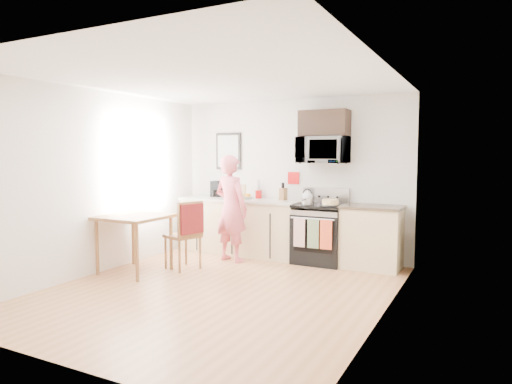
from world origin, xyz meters
The scene contains 28 objects.
floor centered at (0.00, 0.00, 0.00)m, with size 4.60×4.60×0.00m, color #A96E41.
back_wall centered at (0.00, 2.30, 1.30)m, with size 4.00×0.04×2.60m, color silver.
front_wall centered at (0.00, -2.30, 1.30)m, with size 4.00×0.04×2.60m, color silver.
left_wall centered at (-2.00, 0.00, 1.30)m, with size 0.04×4.60×2.60m, color silver.
right_wall centered at (2.00, 0.00, 1.30)m, with size 0.04×4.60×2.60m, color silver.
ceiling centered at (0.00, 0.00, 2.60)m, with size 4.00×4.60×0.04m, color white.
window centered at (-1.96, 0.80, 1.55)m, with size 0.06×1.40×1.50m.
cabinet_left centered at (-0.80, 2.00, 0.45)m, with size 2.10×0.60×0.90m, color beige.
countertop_left centered at (-0.80, 2.00, 0.92)m, with size 2.14×0.64×0.04m, color beige.
cabinet_right centered at (1.43, 2.00, 0.45)m, with size 0.84×0.60×0.90m, color beige.
countertop_right centered at (1.43, 2.00, 0.92)m, with size 0.88×0.64×0.04m, color black.
range centered at (0.63, 1.98, 0.44)m, with size 0.76×0.70×1.16m.
microwave centered at (0.63, 2.08, 1.76)m, with size 0.76×0.51×0.42m, color #AEADB2.
upper_cabinet centered at (0.63, 2.12, 2.18)m, with size 0.76×0.35×0.40m, color black.
wall_art centered at (-1.20, 2.28, 1.75)m, with size 0.50×0.04×0.65m.
wall_trivet centered at (0.05, 2.28, 1.30)m, with size 0.20×0.02×0.20m, color #A20D0E.
person centered at (-0.67, 1.45, 0.84)m, with size 0.61×0.40×1.69m, color #CC384D.
dining_table centered at (-1.54, 0.21, 0.73)m, with size 0.88×0.88×0.83m.
chair centered at (-0.91, 0.64, 0.65)m, with size 0.58×0.55×1.02m.
knife_block centered at (-0.07, 2.13, 1.04)m, with size 0.09×0.13×0.20m, color brown.
utensil_crock centered at (-0.57, 2.22, 1.07)m, with size 0.11×0.11×0.33m.
fruit_bowl centered at (-0.68, 2.05, 0.98)m, with size 0.20×0.20×0.09m.
milk_carton centered at (-0.78, 2.06, 1.06)m, with size 0.09×0.09×0.24m, color tan.
coffee_maker centered at (-1.37, 2.14, 1.07)m, with size 0.16×0.24×0.28m.
bread_bag centered at (-0.77, 1.78, 1.00)m, with size 0.31×0.15×0.11m, color tan.
cake centered at (0.85, 1.80, 0.97)m, with size 0.30×0.30×0.10m.
kettle centered at (0.35, 2.14, 1.02)m, with size 0.17×0.17×0.22m.
pot centered at (0.47, 1.84, 0.97)m, with size 0.19×0.32×0.09m.
Camera 1 is at (2.96, -4.73, 1.70)m, focal length 32.00 mm.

